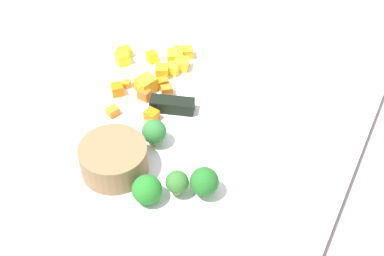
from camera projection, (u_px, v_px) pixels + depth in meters
ground_plane at (192, 140)px, 0.77m from camera, size 4.00×4.00×0.00m
cutting_board at (192, 136)px, 0.77m from camera, size 0.41×0.39×0.01m
prep_bowl at (114, 159)px, 0.70m from camera, size 0.08×0.08×0.04m
chef_knife at (220, 111)px, 0.78m from camera, size 0.28×0.11×0.02m
carrot_dice_0 at (126, 84)px, 0.82m from camera, size 0.01×0.01×0.01m
carrot_dice_1 at (113, 111)px, 0.78m from camera, size 0.02×0.02×0.01m
carrot_dice_2 at (167, 90)px, 0.81m from camera, size 0.02×0.02×0.01m
carrot_dice_3 at (153, 114)px, 0.78m from camera, size 0.02×0.02×0.01m
carrot_dice_4 at (163, 83)px, 0.82m from camera, size 0.02×0.02×0.01m
carrot_dice_5 at (138, 86)px, 0.82m from camera, size 0.02×0.02×0.01m
carrot_dice_6 at (117, 90)px, 0.81m from camera, size 0.02×0.02×0.02m
carrot_dice_7 at (144, 95)px, 0.80m from camera, size 0.02×0.02×0.01m
pepper_dice_0 at (162, 71)px, 0.83m from camera, size 0.02×0.02×0.02m
pepper_dice_1 at (177, 51)px, 0.87m from camera, size 0.01×0.01×0.01m
pepper_dice_2 at (186, 53)px, 0.86m from camera, size 0.02×0.02×0.02m
pepper_dice_3 at (124, 53)px, 0.87m from camera, size 0.02×0.02×0.01m
pepper_dice_4 at (122, 58)px, 0.85m from camera, size 0.03×0.03×0.02m
pepper_dice_5 at (152, 57)px, 0.86m from camera, size 0.02×0.02×0.02m
pepper_dice_6 at (173, 69)px, 0.84m from camera, size 0.02×0.02×0.02m
pepper_dice_7 at (181, 64)px, 0.85m from camera, size 0.02×0.02×0.02m
pepper_dice_8 at (146, 84)px, 0.81m from camera, size 0.03×0.03×0.02m
pepper_dice_9 at (175, 57)px, 0.86m from camera, size 0.03×0.03×0.02m
broccoli_floret_0 at (151, 191)px, 0.67m from camera, size 0.04×0.04×0.04m
broccoli_floret_1 at (177, 182)px, 0.68m from camera, size 0.03×0.03×0.03m
broccoli_floret_2 at (204, 182)px, 0.68m from camera, size 0.03×0.03×0.04m
broccoli_floret_3 at (154, 132)px, 0.73m from camera, size 0.03×0.03×0.04m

